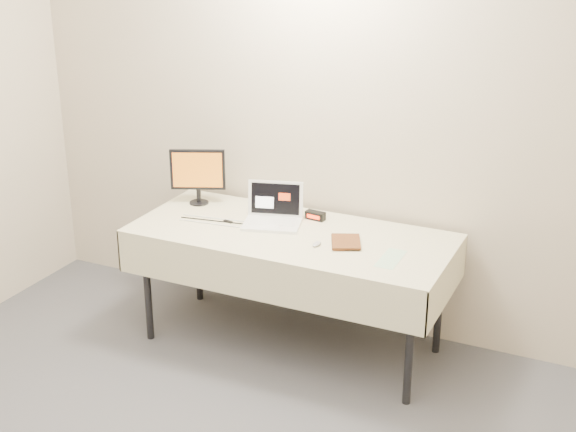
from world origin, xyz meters
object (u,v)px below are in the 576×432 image
at_px(laptop, 273,214).
at_px(book, 332,226).
at_px(monitor, 198,172).
at_px(table, 291,242).

height_order(laptop, book, laptop).
bearing_deg(book, monitor, 142.84).
distance_m(laptop, monitor, 0.60).
xyz_separation_m(table, monitor, (-0.73, 0.19, 0.27)).
xyz_separation_m(laptop, book, (0.43, -0.15, 0.05)).
height_order(table, monitor, monitor).
bearing_deg(book, laptop, 137.50).
relative_size(table, laptop, 4.77).
relative_size(laptop, book, 1.83).
bearing_deg(monitor, book, -37.14).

